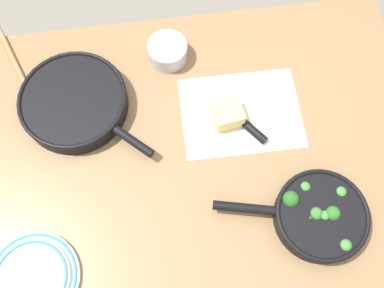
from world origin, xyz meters
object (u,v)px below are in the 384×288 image
at_px(wooden_spoon, 24,83).
at_px(grater_knife, 242,122).
at_px(prep_bowl_steel, 168,51).
at_px(skillet_eggs, 75,102).
at_px(dinner_plate_stack, 32,278).
at_px(skillet_broccoli, 319,215).
at_px(cheese_block, 227,114).

xyz_separation_m(wooden_spoon, grater_knife, (0.60, -0.21, 0.00)).
bearing_deg(prep_bowl_steel, skillet_eggs, -154.81).
relative_size(dinner_plate_stack, prep_bowl_steel, 1.97).
height_order(skillet_eggs, wooden_spoon, skillet_eggs).
distance_m(wooden_spoon, dinner_plate_stack, 0.55).
height_order(skillet_broccoli, wooden_spoon, skillet_broccoli).
height_order(skillet_eggs, dinner_plate_stack, skillet_eggs).
bearing_deg(skillet_broccoli, grater_knife, -50.62).
xyz_separation_m(skillet_broccoli, wooden_spoon, (-0.75, 0.50, -0.02)).
bearing_deg(skillet_broccoli, prep_bowl_steel, -45.46).
height_order(skillet_broccoli, cheese_block, skillet_broccoli).
bearing_deg(grater_knife, dinner_plate_stack, 82.95).
relative_size(grater_knife, cheese_block, 2.32).
xyz_separation_m(wooden_spoon, cheese_block, (0.56, -0.19, 0.02)).
distance_m(grater_knife, prep_bowl_steel, 0.30).
bearing_deg(prep_bowl_steel, cheese_block, -57.74).
bearing_deg(dinner_plate_stack, grater_knife, 30.69).
xyz_separation_m(cheese_block, dinner_plate_stack, (-0.54, -0.36, -0.01)).
relative_size(skillet_eggs, dinner_plate_stack, 1.57).
relative_size(skillet_eggs, prep_bowl_steel, 3.10).
bearing_deg(dinner_plate_stack, wooden_spoon, 92.56).
xyz_separation_m(skillet_broccoli, skillet_eggs, (-0.60, 0.40, -0.00)).
bearing_deg(cheese_block, wooden_spoon, 161.65).
bearing_deg(wooden_spoon, skillet_eggs, 35.84).
bearing_deg(prep_bowl_steel, dinner_plate_stack, -124.16).
xyz_separation_m(grater_knife, prep_bowl_steel, (-0.18, 0.24, 0.02)).
height_order(skillet_eggs, grater_knife, skillet_eggs).
bearing_deg(grater_knife, skillet_broccoli, 168.30).
relative_size(grater_knife, prep_bowl_steel, 1.78).
xyz_separation_m(skillet_broccoli, cheese_block, (-0.18, 0.31, -0.00)).
xyz_separation_m(skillet_eggs, wooden_spoon, (-0.15, 0.09, -0.02)).
height_order(wooden_spoon, dinner_plate_stack, dinner_plate_stack).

